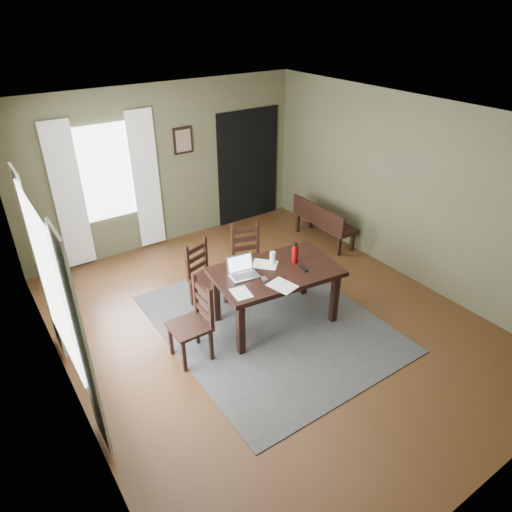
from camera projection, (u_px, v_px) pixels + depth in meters
ground at (269, 323)px, 6.16m from camera, size 5.00×6.00×0.01m
room_shell at (271, 199)px, 5.27m from camera, size 5.02×6.02×2.71m
rug at (269, 322)px, 6.16m from camera, size 2.60×3.20×0.01m
dining_table at (276, 276)px, 5.86m from camera, size 1.69×1.13×0.80m
chair_end at (193, 323)px, 5.36m from camera, size 0.45×0.44×1.01m
chair_back_left at (205, 275)px, 6.33m from camera, size 0.52×0.52×0.95m
chair_back_right at (248, 259)px, 6.68m from camera, size 0.55×0.55×1.00m
bench at (322, 220)px, 8.00m from camera, size 0.41×1.28×0.72m
laptop at (242, 270)px, 5.68m from camera, size 0.39×0.33×0.24m
computer_mouse at (265, 279)px, 5.59m from camera, size 0.06×0.09×0.03m
tv_remote at (303, 269)px, 5.82m from camera, size 0.06×0.17×0.02m
drinking_glass at (273, 258)px, 5.91m from camera, size 0.09×0.09×0.17m
water_bottle at (295, 253)px, 5.91m from camera, size 0.10×0.10×0.28m
paper_a at (241, 293)px, 5.35m from camera, size 0.24×0.30×0.00m
paper_c at (265, 264)px, 5.92m from camera, size 0.39×0.39×0.00m
paper_e at (282, 286)px, 5.48m from camera, size 0.32×0.38×0.00m
window_left at (50, 282)px, 4.37m from camera, size 0.01×1.30×1.70m
window_back at (106, 173)px, 7.08m from camera, size 1.00×0.01×1.50m
curtain_left_near at (83, 349)px, 3.92m from camera, size 0.03×0.48×2.30m
curtain_left_far at (40, 267)px, 5.10m from camera, size 0.03×0.48×2.30m
curtain_back_left at (69, 197)px, 6.88m from camera, size 0.44×0.03×2.30m
curtain_back_right at (146, 181)px, 7.49m from camera, size 0.44×0.03×2.30m
framed_picture at (183, 140)px, 7.59m from camera, size 0.34×0.03×0.44m
doorway_back at (248, 167)px, 8.58m from camera, size 1.30×0.03×2.10m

